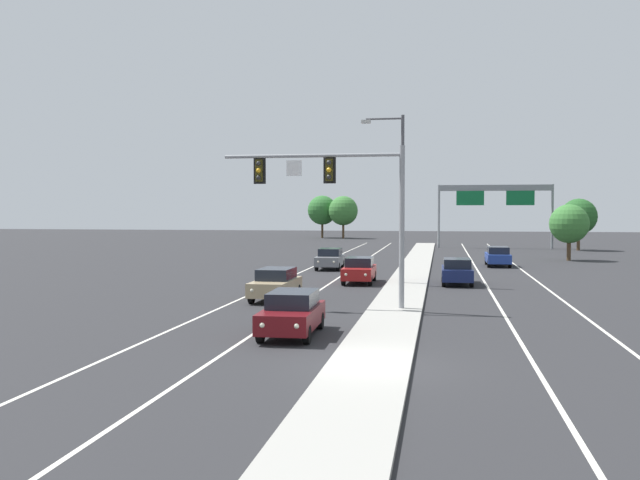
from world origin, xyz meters
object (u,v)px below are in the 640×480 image
at_px(car_oncoming_darkred, 292,313).
at_px(tree_far_left_a, 322,210).
at_px(overhead_signal_mast, 342,191).
at_px(car_oncoming_tan, 276,284).
at_px(car_oncoming_red, 359,270).
at_px(car_oncoming_grey, 330,258).
at_px(street_lamp_median, 399,188).
at_px(car_receding_blue, 498,256).
at_px(tree_far_left_b, 343,211).
at_px(car_receding_navy, 457,271).
at_px(tree_far_right_c, 569,224).
at_px(highway_sign_gantry, 495,196).
at_px(tree_far_right_a, 579,217).

distance_m(car_oncoming_darkred, tree_far_left_a, 87.96).
bearing_deg(overhead_signal_mast, car_oncoming_tan, 142.57).
distance_m(car_oncoming_red, car_oncoming_grey, 10.17).
relative_size(street_lamp_median, car_receding_blue, 2.24).
xyz_separation_m(car_receding_blue, tree_far_left_b, (-19.72, 51.83, 3.55)).
distance_m(car_oncoming_darkred, car_receding_navy, 19.49).
distance_m(car_oncoming_tan, tree_far_right_c, 36.61).
distance_m(overhead_signal_mast, highway_sign_gantry, 54.45).
distance_m(highway_sign_gantry, tree_far_left_b, 32.76).
height_order(highway_sign_gantry, tree_far_right_a, highway_sign_gantry).
xyz_separation_m(car_receding_navy, tree_far_right_a, (14.08, 38.45, 2.95)).
xyz_separation_m(car_oncoming_red, car_oncoming_grey, (-3.36, 9.60, 0.00)).
xyz_separation_m(car_receding_navy, tree_far_right_c, (10.24, 22.02, 2.45)).
relative_size(street_lamp_median, highway_sign_gantry, 0.75).
bearing_deg(car_receding_navy, street_lamp_median, -165.49).
height_order(car_receding_blue, highway_sign_gantry, highway_sign_gantry).
xyz_separation_m(car_oncoming_darkred, car_receding_blue, (9.74, 32.91, 0.00)).
xyz_separation_m(overhead_signal_mast, highway_sign_gantry, (10.58, 53.40, 0.79)).
relative_size(car_receding_blue, tree_far_right_c, 0.89).
bearing_deg(tree_far_left_b, overhead_signal_mast, -82.08).
height_order(highway_sign_gantry, tree_far_left_b, highway_sign_gantry).
distance_m(street_lamp_median, tree_far_left_a, 71.18).
relative_size(car_oncoming_grey, tree_far_left_a, 0.66).
bearing_deg(car_oncoming_grey, car_receding_blue, 21.30).
xyz_separation_m(car_oncoming_grey, tree_far_right_c, (19.53, 12.58, 2.45)).
bearing_deg(car_oncoming_darkred, car_oncoming_tan, 106.91).
bearing_deg(tree_far_right_a, overhead_signal_mast, -111.11).
height_order(car_receding_blue, tree_far_right_a, tree_far_right_a).
bearing_deg(car_oncoming_grey, car_oncoming_red, -70.69).
distance_m(car_oncoming_red, highway_sign_gantry, 43.51).
xyz_separation_m(street_lamp_median, car_oncoming_grey, (-5.80, 10.35, -4.97)).
bearing_deg(highway_sign_gantry, car_oncoming_darkred, -100.81).
height_order(car_receding_navy, car_receding_blue, same).
height_order(car_receding_navy, tree_far_left_b, tree_far_left_b).
height_order(overhead_signal_mast, car_oncoming_grey, overhead_signal_mast).
height_order(car_oncoming_darkred, car_oncoming_tan, same).
distance_m(car_oncoming_tan, car_receding_navy, 12.77).
bearing_deg(car_receding_blue, car_receding_navy, -103.70).
bearing_deg(tree_far_right_c, tree_far_left_a, 123.07).
distance_m(street_lamp_median, car_receding_blue, 17.58).
xyz_separation_m(overhead_signal_mast, car_receding_navy, (5.34, 11.84, -4.55)).
bearing_deg(tree_far_left_a, car_oncoming_red, -78.45).
bearing_deg(car_receding_blue, tree_far_left_b, 110.83).
bearing_deg(car_receding_blue, tree_far_left_a, 113.49).
xyz_separation_m(car_oncoming_darkred, tree_far_right_c, (16.46, 40.49, 2.45)).
bearing_deg(car_oncoming_red, highway_sign_gantry, 75.03).
bearing_deg(tree_far_left_b, highway_sign_gantry, -49.05).
xyz_separation_m(car_oncoming_tan, car_oncoming_red, (3.20, 8.80, 0.00)).
relative_size(car_receding_navy, highway_sign_gantry, 0.34).
distance_m(street_lamp_median, car_oncoming_tan, 11.01).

